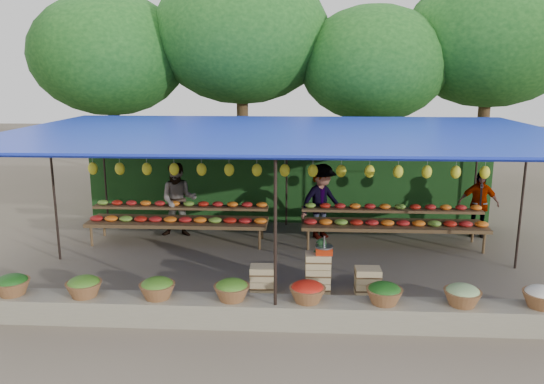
{
  "coord_description": "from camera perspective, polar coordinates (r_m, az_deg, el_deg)",
  "views": [
    {
      "loc": [
        0.38,
        -10.56,
        3.94
      ],
      "look_at": [
        -0.23,
        0.2,
        1.5
      ],
      "focal_mm": 35.0,
      "sensor_mm": 36.0,
      "label": 1
    }
  ],
  "objects": [
    {
      "name": "ground",
      "position": [
        11.28,
        1.1,
        -7.69
      ],
      "size": [
        60.0,
        60.0,
        0.0
      ],
      "primitive_type": "plane",
      "color": "brown",
      "rests_on": "ground"
    },
    {
      "name": "stone_curb",
      "position": [
        8.67,
        0.4,
        -12.81
      ],
      "size": [
        10.6,
        0.55,
        0.4
      ],
      "primitive_type": "cube",
      "color": "slate",
      "rests_on": "ground"
    },
    {
      "name": "stall_canopy",
      "position": [
        10.69,
        1.17,
        6.02
      ],
      "size": [
        10.8,
        6.6,
        2.82
      ],
      "color": "black",
      "rests_on": "ground"
    },
    {
      "name": "produce_baskets",
      "position": [
        8.52,
        -0.28,
        -10.59
      ],
      "size": [
        8.98,
        0.58,
        0.34
      ],
      "color": "brown",
      "rests_on": "stone_curb"
    },
    {
      "name": "netting_backdrop",
      "position": [
        13.97,
        1.61,
        1.66
      ],
      "size": [
        10.6,
        0.06,
        2.5
      ],
      "primitive_type": "cube",
      "color": "#1F491A",
      "rests_on": "ground"
    },
    {
      "name": "tree_row",
      "position": [
        16.66,
        3.78,
        15.37
      ],
      "size": [
        16.51,
        5.5,
        7.12
      ],
      "color": "#392115",
      "rests_on": "ground"
    },
    {
      "name": "fruit_table_left",
      "position": [
        12.7,
        -9.97,
        -2.65
      ],
      "size": [
        4.21,
        0.95,
        0.93
      ],
      "color": "#432C1A",
      "rests_on": "ground"
    },
    {
      "name": "fruit_table_right",
      "position": [
        12.55,
        12.89,
        -2.97
      ],
      "size": [
        4.21,
        0.95,
        0.93
      ],
      "color": "#432C1A",
      "rests_on": "ground"
    },
    {
      "name": "crate_counter",
      "position": [
        9.74,
        4.77,
        -9.17
      ],
      "size": [
        2.36,
        0.35,
        0.77
      ],
      "color": "tan",
      "rests_on": "ground"
    },
    {
      "name": "weighing_scale",
      "position": [
        9.55,
        5.63,
        -6.18
      ],
      "size": [
        0.31,
        0.31,
        0.33
      ],
      "color": "red",
      "rests_on": "crate_counter"
    },
    {
      "name": "vendor_seated",
      "position": [
        9.77,
        5.22,
        -7.82
      ],
      "size": [
        0.42,
        0.32,
        1.03
      ],
      "primitive_type": "imported",
      "rotation": [
        0.0,
        0.0,
        3.34
      ],
      "color": "#1A3B1B",
      "rests_on": "ground"
    },
    {
      "name": "customer_left",
      "position": [
        13.05,
        -10.0,
        -0.85
      ],
      "size": [
        0.95,
        0.78,
        1.82
      ],
      "primitive_type": "imported",
      "rotation": [
        0.0,
        0.0,
        0.1
      ],
      "color": "slate",
      "rests_on": "ground"
    },
    {
      "name": "customer_mid",
      "position": [
        12.79,
        5.34,
        -1.0
      ],
      "size": [
        1.35,
        1.21,
        1.82
      ],
      "primitive_type": "imported",
      "rotation": [
        0.0,
        0.0,
        0.58
      ],
      "color": "slate",
      "rests_on": "ground"
    },
    {
      "name": "customer_right",
      "position": [
        13.83,
        21.32,
        -1.21
      ],
      "size": [
        0.99,
        0.5,
        1.62
      ],
      "primitive_type": "imported",
      "rotation": [
        0.0,
        0.0,
        -0.12
      ],
      "color": "slate",
      "rests_on": "ground"
    }
  ]
}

